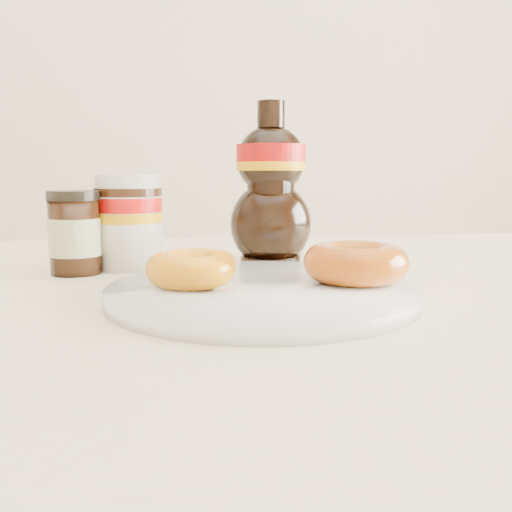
{
  "coord_description": "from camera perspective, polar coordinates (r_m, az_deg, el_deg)",
  "views": [
    {
      "loc": [
        -0.04,
        -0.49,
        0.87
      ],
      "look_at": [
        0.03,
        0.08,
        0.79
      ],
      "focal_mm": 40.0,
      "sensor_mm": 36.0,
      "label": 1
    }
  ],
  "objects": [
    {
      "name": "donut_whole",
      "position": [
        0.57,
        9.94,
        -0.66
      ],
      "size": [
        0.12,
        0.12,
        0.04
      ],
      "primitive_type": "torus",
      "rotation": [
        0.0,
        0.0,
        0.18
      ],
      "color": "#A1340A",
      "rests_on": "plate"
    },
    {
      "name": "dark_jar",
      "position": [
        0.71,
        -17.65,
        2.16
      ],
      "size": [
        0.06,
        0.06,
        0.1
      ],
      "rotation": [
        0.0,
        0.0,
        -0.42
      ],
      "color": "black",
      "rests_on": "dining_table"
    },
    {
      "name": "nutella_jar",
      "position": [
        0.73,
        -12.61,
        3.72
      ],
      "size": [
        0.08,
        0.08,
        0.12
      ],
      "rotation": [
        0.0,
        0.0,
        0.34
      ],
      "color": "white",
      "rests_on": "dining_table"
    },
    {
      "name": "syrup_bottle",
      "position": [
        0.76,
        1.49,
        7.3
      ],
      "size": [
        0.12,
        0.11,
        0.21
      ],
      "primitive_type": null,
      "rotation": [
        0.0,
        0.0,
        0.16
      ],
      "color": "black",
      "rests_on": "dining_table"
    },
    {
      "name": "donut_bitten",
      "position": [
        0.54,
        -6.32,
        -1.26
      ],
      "size": [
        0.12,
        0.12,
        0.03
      ],
      "primitive_type": "torus",
      "rotation": [
        0.0,
        0.0,
        0.4
      ],
      "color": "orange",
      "rests_on": "plate"
    },
    {
      "name": "dining_table",
      "position": [
        0.63,
        -3.35,
        -10.54
      ],
      "size": [
        1.4,
        0.9,
        0.75
      ],
      "color": "#F4E4B9",
      "rests_on": "ground"
    },
    {
      "name": "plate",
      "position": [
        0.54,
        0.64,
        -3.62
      ],
      "size": [
        0.29,
        0.29,
        0.01
      ],
      "color": "white",
      "rests_on": "dining_table"
    }
  ]
}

